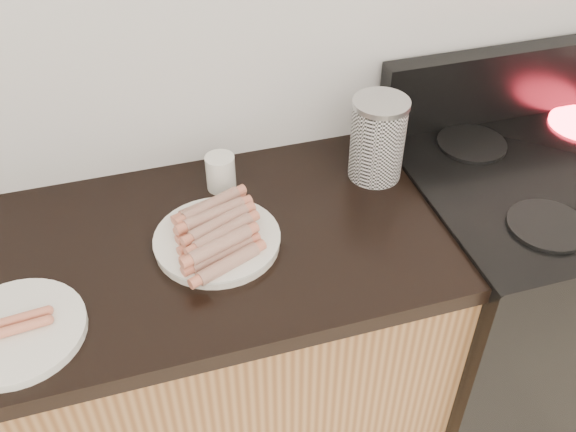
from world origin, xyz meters
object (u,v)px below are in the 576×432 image
object	(u,v)px
canister	(378,139)
mug	(221,172)
stove	(523,296)
main_plate	(217,242)
side_plate	(16,331)

from	to	relation	value
canister	mug	bearing A→B (deg)	171.12
stove	mug	size ratio (longest dim) A/B	10.32
mug	canister	bearing A→B (deg)	-8.88
main_plate	mug	distance (m)	0.21
stove	mug	distance (m)	0.98
stove	mug	bearing A→B (deg)	166.60
canister	mug	size ratio (longest dim) A/B	2.36
side_plate	mug	bearing A→B (deg)	35.60
stove	side_plate	distance (m)	1.38
stove	mug	world-z (taller)	mug
side_plate	stove	bearing A→B (deg)	6.01
side_plate	canister	xyz separation A→B (m)	(0.84, 0.28, 0.10)
main_plate	side_plate	bearing A→B (deg)	-161.90
main_plate	mug	size ratio (longest dim) A/B	3.08
side_plate	canister	distance (m)	0.89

